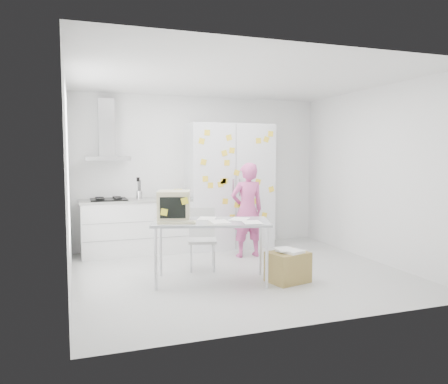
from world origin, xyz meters
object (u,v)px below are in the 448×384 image
object	(u,v)px
desk	(188,213)
cardboard_box	(288,266)
person	(247,210)
chair	(202,235)

from	to	relation	value
desk	cardboard_box	size ratio (longest dim) A/B	2.87
desk	cardboard_box	world-z (taller)	desk
person	desk	xyz separation A→B (m)	(-1.26, -1.05, 0.14)
person	chair	distance (m)	1.06
person	cardboard_box	xyz separation A→B (m)	(-0.03, -1.50, -0.56)
desk	chair	world-z (taller)	desk
cardboard_box	chair	bearing A→B (deg)	130.68
person	chair	world-z (taller)	person
desk	cardboard_box	bearing A→B (deg)	-3.35
person	cardboard_box	size ratio (longest dim) A/B	2.67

